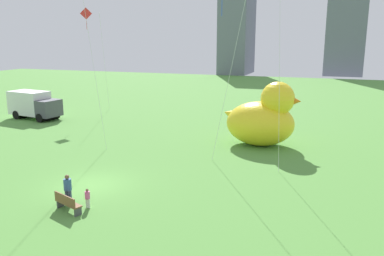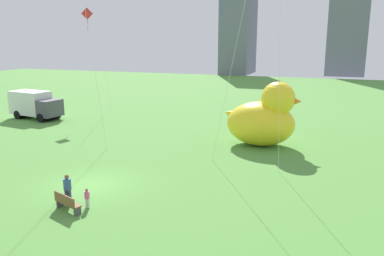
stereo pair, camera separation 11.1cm
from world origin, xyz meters
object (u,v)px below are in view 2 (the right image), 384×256
(box_truck, at_px, (35,105))
(kite_red, at_px, (89,18))
(person_child, at_px, (87,197))
(giant_inflatable_duck, at_px, (263,118))
(person_adult, at_px, (67,188))
(park_bench, at_px, (67,202))

(box_truck, xyz_separation_m, kite_red, (3.32, 5.62, 8.93))
(person_child, bearing_deg, giant_inflatable_duck, 67.84)
(person_adult, xyz_separation_m, giant_inflatable_duck, (7.15, 14.68, 1.28))
(box_truck, relative_size, kite_red, 0.51)
(person_adult, bearing_deg, box_truck, 134.99)
(box_truck, bearing_deg, giant_inflatable_duck, -5.63)
(park_bench, relative_size, person_adult, 1.08)
(giant_inflatable_duck, xyz_separation_m, kite_red, (-20.89, 8.01, 8.22))
(park_bench, bearing_deg, box_truck, 134.58)
(park_bench, height_order, kite_red, kite_red)
(box_truck, bearing_deg, kite_red, 59.47)
(person_adult, xyz_separation_m, kite_red, (-13.75, 22.69, 9.50))
(giant_inflatable_duck, bearing_deg, box_truck, 174.37)
(person_adult, distance_m, person_child, 1.20)
(giant_inflatable_duck, bearing_deg, person_adult, -115.95)
(kite_red, bearing_deg, person_adult, -58.79)
(person_child, relative_size, kite_red, 0.09)
(person_child, bearing_deg, person_adult, 178.74)
(giant_inflatable_duck, height_order, kite_red, kite_red)
(box_truck, bearing_deg, person_child, -43.18)
(giant_inflatable_duck, xyz_separation_m, box_truck, (-24.21, 2.38, -0.71))
(person_adult, relative_size, box_truck, 0.27)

